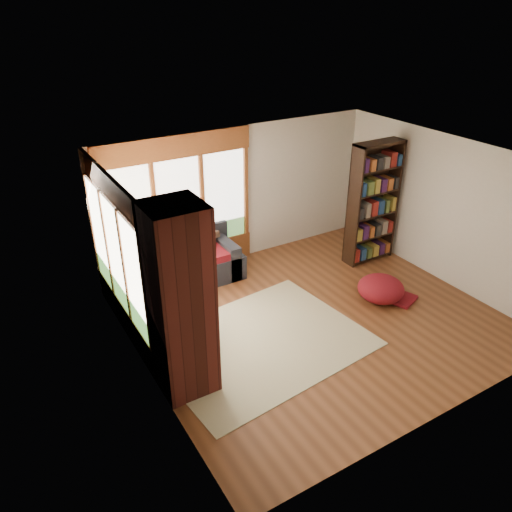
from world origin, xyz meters
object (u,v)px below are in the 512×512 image
sectional_sofa (161,287)px  pouf (381,288)px  bookshelf (373,203)px  dog_brindle (158,287)px  dog_tan (166,261)px  area_rug (260,343)px  brick_chimney (180,303)px

sectional_sofa → pouf: size_ratio=2.79×
bookshelf → dog_brindle: 4.39m
dog_brindle → dog_tan: bearing=-58.7°
area_rug → bookshelf: 3.65m
brick_chimney → dog_brindle: brick_chimney is taller
pouf → area_rug: bearing=179.5°
dog_tan → dog_brindle: (-0.39, -0.61, -0.07)m
dog_brindle → brick_chimney: bearing=146.4°
pouf → dog_tan: dog_tan is taller
area_rug → pouf: (2.39, -0.02, 0.22)m
area_rug → dog_brindle: (-1.14, 1.10, 0.75)m
sectional_sofa → area_rug: sectional_sofa is taller
pouf → dog_brindle: bearing=162.4°
bookshelf → pouf: bookshelf is taller
bookshelf → dog_brindle: bookshelf is taller
sectional_sofa → pouf: 3.73m
pouf → dog_brindle: dog_brindle is taller
bookshelf → dog_brindle: bearing=-178.3°
pouf → dog_brindle: (-3.53, 1.12, 0.54)m
area_rug → dog_brindle: size_ratio=3.32×
sectional_sofa → pouf: (3.25, -1.82, -0.08)m
sectional_sofa → dog_tan: (0.11, -0.09, 0.52)m
area_rug → sectional_sofa: bearing=115.6°
sectional_sofa → pouf: bearing=-33.3°
bookshelf → pouf: 1.78m
brick_chimney → bookshelf: (4.54, 1.48, -0.13)m
brick_chimney → area_rug: size_ratio=0.85×
area_rug → brick_chimney: bearing=-169.3°
sectional_sofa → area_rug: (0.86, -1.80, -0.30)m
brick_chimney → bookshelf: 4.78m
pouf → dog_tan: bearing=151.1°
bookshelf → dog_tan: bookshelf is taller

